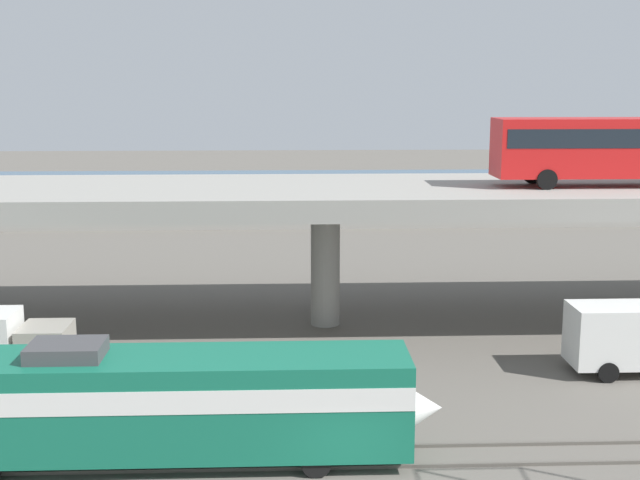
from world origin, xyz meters
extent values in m
cube|color=#59544C|center=(0.00, 3.22, 0.06)|extent=(110.00, 0.12, 0.12)
cube|color=#59544C|center=(0.00, 4.78, 0.06)|extent=(110.00, 0.12, 0.12)
cube|color=#14664C|center=(-6.30, 4.00, 2.08)|extent=(16.70, 3.00, 3.20)
cube|color=silver|center=(-6.30, 4.00, 2.66)|extent=(16.70, 3.04, 0.77)
cone|color=silver|center=(2.04, 4.00, 1.76)|extent=(2.28, 2.85, 2.85)
cube|color=black|center=(0.34, 4.00, 2.98)|extent=(2.28, 2.70, 1.02)
cube|color=#3F3F42|center=(-9.15, 4.00, 3.93)|extent=(2.40, 1.80, 0.50)
cylinder|color=black|center=(-1.09, 5.35, 0.48)|extent=(0.96, 0.18, 0.96)
cylinder|color=black|center=(-1.09, 2.65, 0.48)|extent=(0.96, 0.18, 0.96)
cylinder|color=black|center=(-11.52, 5.35, 0.48)|extent=(0.96, 0.18, 0.96)
cube|color=gray|center=(0.00, 20.00, 6.74)|extent=(96.00, 10.80, 1.07)
cylinder|color=gray|center=(0.00, 20.00, 3.10)|extent=(1.50, 1.50, 6.20)
cube|color=red|center=(14.42, 19.16, 9.23)|extent=(12.00, 2.55, 2.90)
cube|color=black|center=(14.42, 19.16, 9.75)|extent=(11.52, 2.59, 0.93)
cylinder|color=black|center=(10.70, 20.38, 7.78)|extent=(1.00, 0.26, 1.00)
cylinder|color=black|center=(10.70, 17.95, 7.78)|extent=(1.00, 0.26, 1.00)
cube|color=#9E998C|center=(-12.13, 11.95, 1.44)|extent=(2.00, 2.30, 2.00)
cylinder|color=black|center=(-12.42, 13.04, 0.44)|extent=(0.88, 0.28, 0.88)
cylinder|color=black|center=(-12.42, 10.86, 0.44)|extent=(0.88, 0.28, 0.88)
cube|color=silver|center=(12.51, 11.95, 1.74)|extent=(4.60, 2.30, 2.60)
cylinder|color=black|center=(11.51, 13.04, 0.44)|extent=(0.88, 0.28, 0.88)
cylinder|color=black|center=(11.51, 10.86, 0.44)|extent=(0.88, 0.28, 0.88)
cube|color=gray|center=(0.00, 55.00, 0.72)|extent=(75.11, 13.36, 1.45)
cube|color=#9E998C|center=(-23.25, 56.35, 2.12)|extent=(4.61, 1.88, 0.70)
cube|color=#1E232B|center=(-23.48, 56.35, 2.71)|extent=(2.03, 1.65, 0.48)
cylinder|color=black|center=(-21.82, 57.24, 1.77)|extent=(0.64, 0.20, 0.64)
cylinder|color=black|center=(-21.82, 55.45, 1.77)|extent=(0.64, 0.20, 0.64)
cylinder|color=black|center=(-24.68, 57.24, 1.77)|extent=(0.64, 0.20, 0.64)
cylinder|color=black|center=(-24.68, 55.45, 1.77)|extent=(0.64, 0.20, 0.64)
cube|color=#B7B7BC|center=(24.16, 51.83, 2.12)|extent=(4.10, 1.73, 0.70)
cube|color=#1E232B|center=(24.36, 51.83, 2.71)|extent=(1.80, 1.53, 0.48)
cylinder|color=black|center=(22.89, 51.01, 1.77)|extent=(0.64, 0.20, 0.64)
cylinder|color=black|center=(22.89, 52.66, 1.77)|extent=(0.64, 0.20, 0.64)
cylinder|color=black|center=(25.43, 51.01, 1.77)|extent=(0.64, 0.20, 0.64)
cylinder|color=black|center=(25.43, 52.66, 1.77)|extent=(0.64, 0.20, 0.64)
cube|color=#0C4C26|center=(1.40, 52.13, 2.12)|extent=(4.16, 1.81, 0.70)
cube|color=#1E232B|center=(1.20, 52.13, 2.71)|extent=(1.83, 1.60, 0.48)
cylinder|color=black|center=(2.69, 52.99, 1.77)|extent=(0.64, 0.20, 0.64)
cylinder|color=black|center=(2.69, 51.27, 1.77)|extent=(0.64, 0.20, 0.64)
cylinder|color=black|center=(0.11, 52.99, 1.77)|extent=(0.64, 0.20, 0.64)
cylinder|color=black|center=(0.11, 51.27, 1.77)|extent=(0.64, 0.20, 0.64)
cube|color=silver|center=(10.43, 56.71, 2.12)|extent=(4.29, 1.80, 0.70)
cube|color=#1E232B|center=(10.64, 56.71, 2.71)|extent=(1.89, 1.59, 0.48)
cylinder|color=black|center=(9.10, 55.86, 1.77)|extent=(0.64, 0.20, 0.64)
cylinder|color=black|center=(9.10, 57.57, 1.77)|extent=(0.64, 0.20, 0.64)
cylinder|color=black|center=(11.76, 55.86, 1.77)|extent=(0.64, 0.20, 0.64)
cylinder|color=black|center=(11.76, 57.57, 1.77)|extent=(0.64, 0.20, 0.64)
cube|color=silver|center=(-19.39, 53.55, 2.12)|extent=(4.42, 1.75, 0.70)
cube|color=#1E232B|center=(-19.17, 53.55, 2.71)|extent=(1.94, 1.54, 0.48)
cylinder|color=black|center=(-20.76, 52.72, 1.77)|extent=(0.64, 0.20, 0.64)
cylinder|color=black|center=(-20.76, 54.38, 1.77)|extent=(0.64, 0.20, 0.64)
cylinder|color=black|center=(-18.02, 52.72, 1.77)|extent=(0.64, 0.20, 0.64)
cylinder|color=black|center=(-18.02, 54.38, 1.77)|extent=(0.64, 0.20, 0.64)
cube|color=#385B7A|center=(0.00, 78.00, 0.00)|extent=(140.00, 36.00, 0.01)
camera|label=1|loc=(-1.98, -22.66, 12.59)|focal=47.65mm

